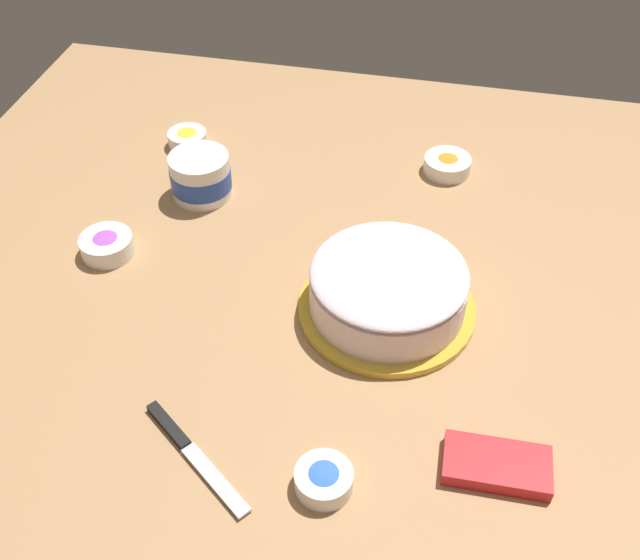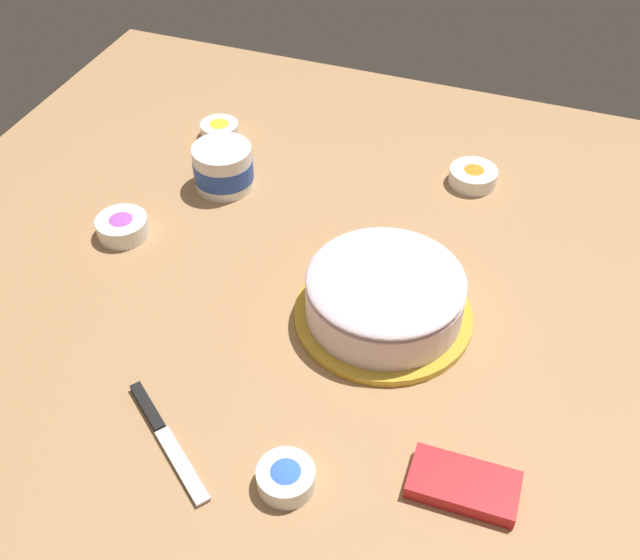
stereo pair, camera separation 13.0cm
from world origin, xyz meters
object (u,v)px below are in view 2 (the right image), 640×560
Objects in this scene: sprinkle_bowl_blue at (286,477)px; candy_box_lower at (464,485)px; sprinkle_bowl_yellow at (220,129)px; sprinkle_bowl_rainbow at (122,226)px; frosted_cake at (385,296)px; sprinkle_bowl_orange at (473,176)px; frosting_tub at (223,167)px; spreading_knife at (161,430)px.

candy_box_lower is (-0.23, -0.08, -0.01)m from sprinkle_bowl_blue.
sprinkle_bowl_yellow is at bearing -45.69° from candy_box_lower.
sprinkle_bowl_rainbow is 0.79m from candy_box_lower.
candy_box_lower is (-0.72, 0.31, -0.01)m from sprinkle_bowl_rainbow.
frosted_cake reaches higher than sprinkle_bowl_rainbow.
sprinkle_bowl_yellow is 0.86× the size of sprinkle_bowl_orange.
frosting_tub reaches higher than candy_box_lower.
frosted_cake is at bearing 81.68° from sprinkle_bowl_orange.
sprinkle_bowl_rainbow is at bearing -4.16° from frosted_cake.
frosted_cake is 2.49× the size of frosting_tub.
sprinkle_bowl_yellow is at bearing 2.33° from sprinkle_bowl_orange.
frosted_cake reaches higher than sprinkle_bowl_orange.
frosting_tub is 0.61× the size of spreading_knife.
candy_box_lower is at bearing 100.90° from sprinkle_bowl_orange.
sprinkle_bowl_yellow is at bearing -39.08° from frosted_cake.
sprinkle_bowl_orange is 0.71m from candy_box_lower.
frosted_cake is 0.43m from sprinkle_bowl_orange.
sprinkle_bowl_blue reaches higher than sprinkle_bowl_orange.
sprinkle_bowl_yellow is 0.89m from sprinkle_bowl_blue.
frosting_tub reaches higher than sprinkle_bowl_yellow.
spreading_knife is 0.47m from sprinkle_bowl_rainbow.
frosted_cake is 0.36m from sprinkle_bowl_blue.
sprinkle_bowl_orange is (-0.30, -0.76, 0.01)m from spreading_knife.
frosted_cake is 0.41m from spreading_knife.
candy_box_lower is (-0.20, 0.28, -0.04)m from frosted_cake.
sprinkle_bowl_yellow is at bearing -58.53° from sprinkle_bowl_blue.
sprinkle_bowl_blue is at bearing 16.99° from candy_box_lower.
frosted_cake reaches higher than sprinkle_bowl_yellow.
spreading_knife is at bearing 54.45° from frosted_cake.
frosted_cake reaches higher than spreading_knife.
spreading_knife is at bearing 6.42° from candy_box_lower.
sprinkle_bowl_yellow is 0.86× the size of sprinkle_bowl_rainbow.
spreading_knife is 1.33× the size of candy_box_lower.
spreading_knife is (0.24, 0.33, -0.04)m from frosted_cake.
spreading_knife is at bearing -4.81° from sprinkle_bowl_blue.
frosted_cake reaches higher than frosting_tub.
candy_box_lower is at bearing -161.69° from sprinkle_bowl_blue.
frosted_cake is 2.00× the size of candy_box_lower.
frosting_tub is 0.80m from candy_box_lower.
frosted_cake is 1.51× the size of spreading_knife.
frosted_cake is 0.48m from frosting_tub.
frosted_cake reaches higher than sprinkle_bowl_blue.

